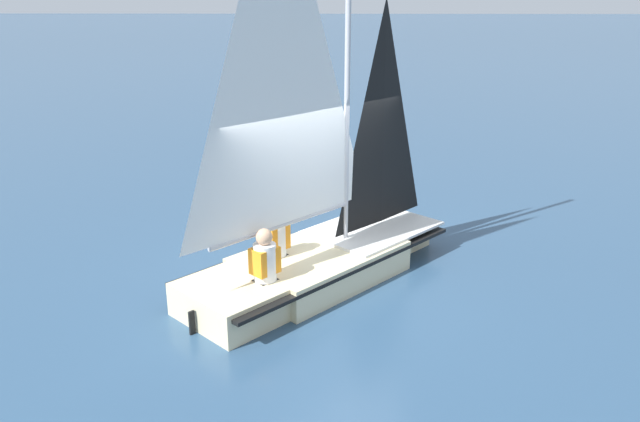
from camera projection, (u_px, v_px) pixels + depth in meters
ground_plane at (320, 278)px, 9.24m from camera, size 260.00×260.00×0.00m
sailboat_main at (317, 226)px, 8.92m from camera, size 4.01×4.17×5.75m
sailor_helm at (276, 244)px, 8.85m from camera, size 0.42×0.43×1.16m
sailor_crew at (265, 268)px, 8.08m from camera, size 0.42×0.43×1.16m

